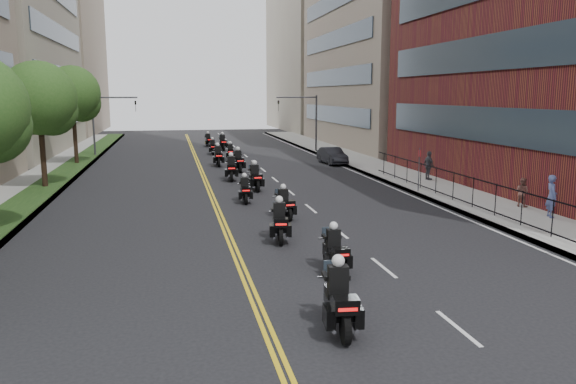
% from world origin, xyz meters
% --- Properties ---
extents(ground, '(160.00, 160.00, 0.00)m').
position_xyz_m(ground, '(0.00, 0.00, 0.00)').
color(ground, black).
rests_on(ground, ground).
extents(sidewalk_right, '(4.00, 90.00, 0.15)m').
position_xyz_m(sidewalk_right, '(12.00, 25.00, 0.07)').
color(sidewalk_right, gray).
rests_on(sidewalk_right, ground).
extents(sidewalk_left, '(4.00, 90.00, 0.15)m').
position_xyz_m(sidewalk_left, '(-12.00, 25.00, 0.07)').
color(sidewalk_left, gray).
rests_on(sidewalk_left, ground).
extents(grass_strip, '(2.00, 90.00, 0.04)m').
position_xyz_m(grass_strip, '(-11.20, 25.00, 0.17)').
color(grass_strip, '#133312').
rests_on(grass_strip, sidewalk_left).
extents(building_right_tan, '(15.11, 28.00, 30.00)m').
position_xyz_m(building_right_tan, '(21.48, 48.00, 15.00)').
color(building_right_tan, gray).
rests_on(building_right_tan, ground).
extents(building_right_far, '(15.00, 28.00, 26.00)m').
position_xyz_m(building_right_far, '(21.50, 78.00, 13.00)').
color(building_right_far, gray).
rests_on(building_right_far, ground).
extents(building_left_far, '(16.00, 28.00, 26.00)m').
position_xyz_m(building_left_far, '(-22.00, 78.00, 13.00)').
color(building_left_far, gray).
rests_on(building_left_far, ground).
extents(iron_fence, '(0.05, 28.00, 1.50)m').
position_xyz_m(iron_fence, '(11.00, 12.00, 0.90)').
color(iron_fence, black).
rests_on(iron_fence, sidewalk_right).
extents(street_trees, '(4.40, 38.40, 7.98)m').
position_xyz_m(street_trees, '(-11.05, 18.61, 5.13)').
color(street_trees, '#301C15').
rests_on(street_trees, ground).
extents(traffic_signal_right, '(4.09, 0.20, 5.60)m').
position_xyz_m(traffic_signal_right, '(9.54, 42.00, 3.70)').
color(traffic_signal_right, '#3F3F44').
rests_on(traffic_signal_right, ground).
extents(traffic_signal_left, '(4.09, 0.20, 5.60)m').
position_xyz_m(traffic_signal_left, '(-9.54, 42.00, 3.70)').
color(traffic_signal_left, '#3F3F44').
rests_on(traffic_signal_left, ground).
extents(motorcycle_0, '(0.71, 2.55, 1.88)m').
position_xyz_m(motorcycle_0, '(0.27, 0.50, 0.74)').
color(motorcycle_0, black).
rests_on(motorcycle_0, ground).
extents(motorcycle_1, '(0.51, 2.23, 1.65)m').
position_xyz_m(motorcycle_1, '(1.47, 4.93, 0.65)').
color(motorcycle_1, black).
rests_on(motorcycle_1, ground).
extents(motorcycle_2, '(0.71, 2.40, 1.78)m').
position_xyz_m(motorcycle_2, '(0.47, 9.17, 0.70)').
color(motorcycle_2, black).
rests_on(motorcycle_2, ground).
extents(motorcycle_3, '(0.64, 2.19, 1.62)m').
position_xyz_m(motorcycle_3, '(1.43, 13.03, 0.64)').
color(motorcycle_3, black).
rests_on(motorcycle_3, ground).
extents(motorcycle_4, '(0.51, 2.13, 1.57)m').
position_xyz_m(motorcycle_4, '(0.15, 17.36, 0.62)').
color(motorcycle_4, black).
rests_on(motorcycle_4, ground).
extents(motorcycle_5, '(0.57, 2.45, 1.80)m').
position_xyz_m(motorcycle_5, '(1.25, 21.04, 0.71)').
color(motorcycle_5, black).
rests_on(motorcycle_5, ground).
extents(motorcycle_6, '(0.67, 2.54, 1.87)m').
position_xyz_m(motorcycle_6, '(0.28, 25.31, 0.74)').
color(motorcycle_6, black).
rests_on(motorcycle_6, ground).
extents(motorcycle_7, '(0.59, 2.52, 1.86)m').
position_xyz_m(motorcycle_7, '(1.24, 29.39, 0.73)').
color(motorcycle_7, black).
rests_on(motorcycle_7, ground).
extents(motorcycle_8, '(0.58, 2.54, 1.87)m').
position_xyz_m(motorcycle_8, '(0.04, 33.02, 0.74)').
color(motorcycle_8, black).
rests_on(motorcycle_8, ground).
extents(motorcycle_9, '(0.61, 2.20, 1.63)m').
position_xyz_m(motorcycle_9, '(1.46, 37.06, 0.64)').
color(motorcycle_9, black).
rests_on(motorcycle_9, ground).
extents(motorcycle_10, '(0.51, 2.23, 1.64)m').
position_xyz_m(motorcycle_10, '(0.26, 41.89, 0.65)').
color(motorcycle_10, black).
rests_on(motorcycle_10, ground).
extents(motorcycle_11, '(0.60, 2.55, 1.88)m').
position_xyz_m(motorcycle_11, '(1.56, 45.65, 0.74)').
color(motorcycle_11, black).
rests_on(motorcycle_11, ground).
extents(motorcycle_12, '(0.64, 2.26, 1.67)m').
position_xyz_m(motorcycle_12, '(0.38, 50.09, 0.66)').
color(motorcycle_12, black).
rests_on(motorcycle_12, ground).
extents(parked_sedan, '(1.67, 4.20, 1.36)m').
position_xyz_m(parked_sedan, '(9.40, 32.48, 0.68)').
color(parked_sedan, black).
rests_on(parked_sedan, ground).
extents(pedestrian_a, '(0.64, 0.81, 1.95)m').
position_xyz_m(pedestrian_a, '(13.31, 10.19, 1.13)').
color(pedestrian_a, '#4C578B').
rests_on(pedestrian_a, sidewalk_right).
extents(pedestrian_b, '(0.84, 0.89, 1.46)m').
position_xyz_m(pedestrian_b, '(13.50, 12.67, 0.88)').
color(pedestrian_b, brown).
rests_on(pedestrian_b, sidewalk_right).
extents(pedestrian_c, '(0.55, 1.14, 1.89)m').
position_xyz_m(pedestrian_c, '(12.87, 21.85, 1.10)').
color(pedestrian_c, '#3F4047').
rests_on(pedestrian_c, sidewalk_right).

